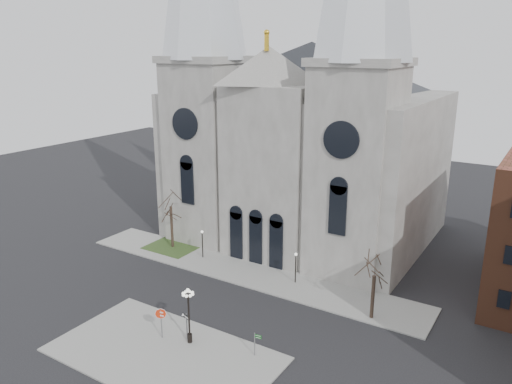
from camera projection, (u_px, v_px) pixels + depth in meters
The scene contains 13 objects.
ground at pixel (177, 316), 45.00m from camera, with size 160.00×160.00×0.00m, color black.
sidewalk_near at pixel (164, 354), 39.39m from camera, with size 18.00×10.00×0.14m, color gray.
sidewalk_far at pixel (244, 271), 53.92m from camera, with size 40.00×6.00×0.14m, color gray.
grass_patch at pixel (173, 247), 60.35m from camera, with size 6.00×5.00×0.18m, color #374E21.
cathedral at pixel (299, 90), 58.40m from camera, with size 33.00×26.66×54.00m.
tree_left at pixel (171, 204), 58.81m from camera, with size 3.20×3.20×7.50m.
tree_right at pixel (374, 273), 43.40m from camera, with size 3.20×3.20×6.00m.
ped_lamp_left at pixel (202, 239), 56.76m from camera, with size 0.32×0.32×3.26m.
ped_lamp_right at pixel (296, 263), 50.63m from camera, with size 0.32×0.32×3.26m.
stop_sign at pixel (161, 317), 40.96m from camera, with size 0.97×0.23×2.73m.
globe_lamp at pixel (189, 309), 40.02m from camera, with size 1.35×1.35×4.85m.
one_way_sign at pixel (187, 322), 40.93m from camera, with size 0.97×0.37×2.32m.
street_name_sign at pixel (256, 342), 38.78m from camera, with size 0.63×0.13×1.97m.
Camera 1 is at (27.38, -30.08, 23.42)m, focal length 35.00 mm.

